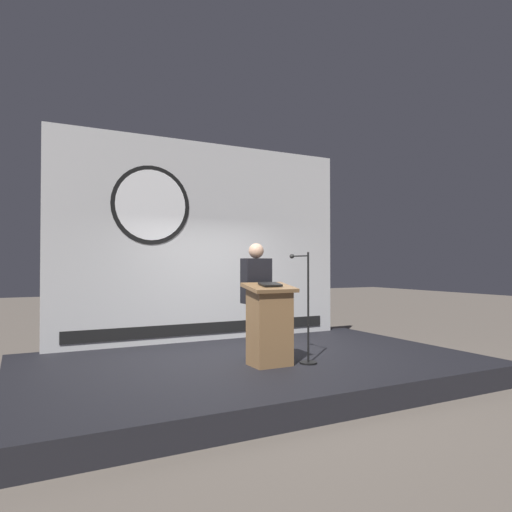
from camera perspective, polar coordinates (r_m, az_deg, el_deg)
name	(u,v)px	position (r m, az deg, el deg)	size (l,w,h in m)	color
ground_plane	(253,380)	(6.83, -0.41, -15.10)	(40.00, 40.00, 0.00)	#6B6056
stage_platform	(253,370)	(6.80, -0.41, -13.87)	(6.40, 4.00, 0.30)	black
banner_display	(205,241)	(8.32, -6.36, 1.83)	(5.40, 0.12, 3.55)	silver
podium	(270,324)	(6.27, 1.70, -8.46)	(0.64, 0.50, 1.12)	olive
speaker_person	(256,300)	(6.68, 0.02, -5.41)	(0.40, 0.26, 1.66)	black
microphone_stand	(306,323)	(6.47, 6.19, -8.26)	(0.24, 0.58, 1.53)	black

